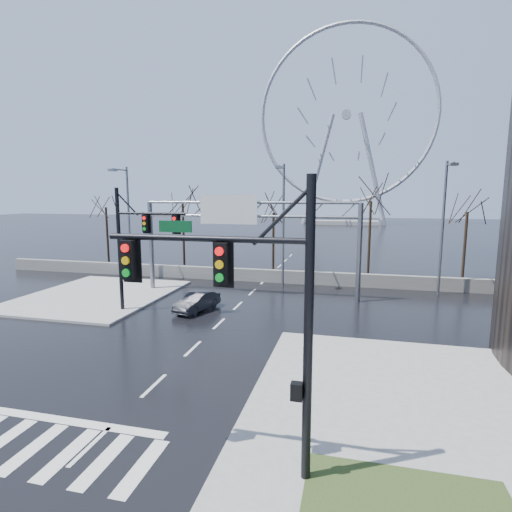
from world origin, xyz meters
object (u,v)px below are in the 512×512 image
(signal_mast_near, at_px, (255,300))
(signal_mast_far, at_px, (135,238))
(sign_gantry, at_px, (244,227))
(ferris_wheel, at_px, (346,122))
(car, at_px, (197,302))

(signal_mast_near, relative_size, signal_mast_far, 1.00)
(sign_gantry, bearing_deg, ferris_wheel, 86.16)
(sign_gantry, distance_m, ferris_wheel, 82.91)
(ferris_wheel, relative_size, car, 13.75)
(signal_mast_far, xyz_separation_m, car, (3.59, 1.29, -4.22))
(sign_gantry, xyz_separation_m, car, (-1.90, -4.71, -4.57))
(ferris_wheel, bearing_deg, signal_mast_near, -89.92)
(signal_mast_near, xyz_separation_m, sign_gantry, (-5.52, 19.00, 0.31))
(sign_gantry, relative_size, car, 4.42)
(signal_mast_far, distance_m, ferris_wheel, 89.30)
(ferris_wheel, bearing_deg, car, -94.91)
(signal_mast_near, bearing_deg, signal_mast_far, 130.26)
(car, bearing_deg, signal_mast_far, -145.64)
(signal_mast_far, xyz_separation_m, ferris_wheel, (10.87, 86.04, 21.30))
(signal_mast_far, height_order, car, signal_mast_far)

